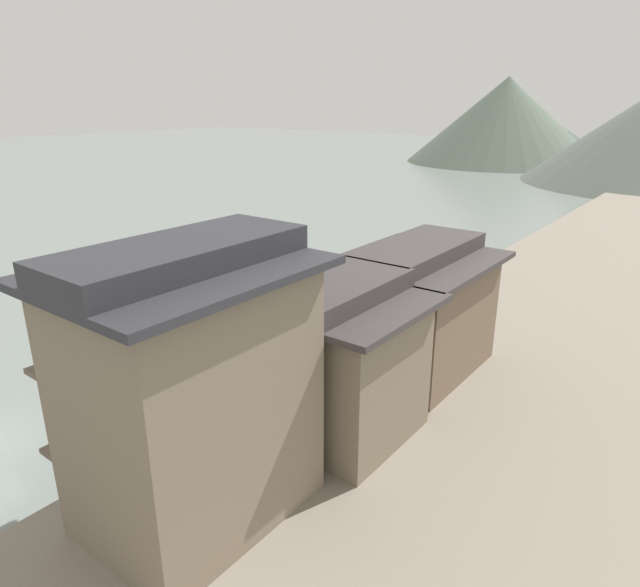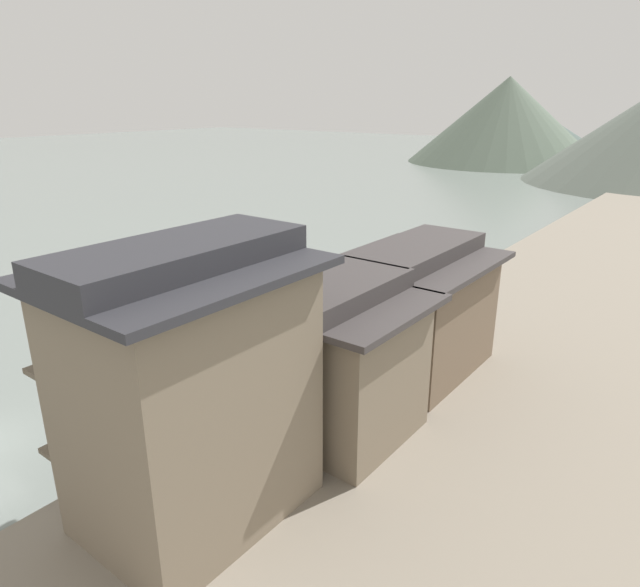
{
  "view_description": "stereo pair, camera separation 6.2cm",
  "coord_description": "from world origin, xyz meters",
  "px_view_note": "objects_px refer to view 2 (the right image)",
  "views": [
    {
      "loc": [
        22.5,
        -6.85,
        13.24
      ],
      "look_at": [
        2.2,
        19.67,
        1.6
      ],
      "focal_mm": 31.23,
      "sensor_mm": 36.0,
      "label": 1
    },
    {
      "loc": [
        22.55,
        -6.81,
        13.24
      ],
      "look_at": [
        2.2,
        19.67,
        1.6
      ],
      "focal_mm": 31.23,
      "sensor_mm": 36.0,
      "label": 2
    }
  ],
  "objects_px": {
    "boat_midriver_upstream": "(247,306)",
    "house_waterfront_second": "(332,357)",
    "boat_moored_far": "(342,265)",
    "mooring_post_dock_mid": "(349,334)",
    "mooring_post_dock_far": "(411,299)",
    "house_waterfront_nearest": "(190,388)",
    "house_waterfront_tall": "(414,308)",
    "boat_moored_nearest": "(420,289)",
    "boat_moored_third": "(362,321)",
    "boat_moored_second": "(237,387)",
    "boat_midriver_drifting": "(415,253)",
    "mooring_post_dock_near": "(186,423)"
  },
  "relations": [
    {
      "from": "boat_moored_far",
      "to": "mooring_post_dock_mid",
      "type": "bearing_deg",
      "value": -53.26
    },
    {
      "from": "boat_moored_nearest",
      "to": "house_waterfront_nearest",
      "type": "relative_size",
      "value": 0.53
    },
    {
      "from": "boat_moored_nearest",
      "to": "boat_moored_far",
      "type": "relative_size",
      "value": 1.06
    },
    {
      "from": "boat_moored_far",
      "to": "boat_midriver_upstream",
      "type": "xyz_separation_m",
      "value": [
        0.88,
        -12.13,
        0.14
      ]
    },
    {
      "from": "boat_moored_nearest",
      "to": "mooring_post_dock_near",
      "type": "relative_size",
      "value": 5.25
    },
    {
      "from": "mooring_post_dock_far",
      "to": "house_waterfront_nearest",
      "type": "bearing_deg",
      "value": -79.82
    },
    {
      "from": "house_waterfront_tall",
      "to": "mooring_post_dock_far",
      "type": "relative_size",
      "value": 7.96
    },
    {
      "from": "boat_moored_far",
      "to": "house_waterfront_tall",
      "type": "xyz_separation_m",
      "value": [
        14.43,
        -14.48,
        3.81
      ]
    },
    {
      "from": "house_waterfront_nearest",
      "to": "mooring_post_dock_near",
      "type": "bearing_deg",
      "value": 145.7
    },
    {
      "from": "mooring_post_dock_near",
      "to": "mooring_post_dock_far",
      "type": "distance_m",
      "value": 17.94
    },
    {
      "from": "mooring_post_dock_far",
      "to": "boat_moored_second",
      "type": "bearing_deg",
      "value": -98.7
    },
    {
      "from": "boat_moored_third",
      "to": "boat_midriver_upstream",
      "type": "relative_size",
      "value": 1.18
    },
    {
      "from": "boat_moored_nearest",
      "to": "boat_moored_far",
      "type": "height_order",
      "value": "boat_moored_nearest"
    },
    {
      "from": "boat_moored_nearest",
      "to": "house_waterfront_nearest",
      "type": "bearing_deg",
      "value": -77.44
    },
    {
      "from": "boat_moored_nearest",
      "to": "house_waterfront_nearest",
      "type": "distance_m",
      "value": 26.88
    },
    {
      "from": "boat_midriver_drifting",
      "to": "house_waterfront_second",
      "type": "xyz_separation_m",
      "value": [
        11.24,
        -27.8,
        3.7
      ]
    },
    {
      "from": "boat_moored_third",
      "to": "boat_midriver_upstream",
      "type": "xyz_separation_m",
      "value": [
        -7.52,
        -2.54,
        0.08
      ]
    },
    {
      "from": "house_waterfront_nearest",
      "to": "house_waterfront_second",
      "type": "bearing_deg",
      "value": 85.78
    },
    {
      "from": "house_waterfront_second",
      "to": "house_waterfront_tall",
      "type": "height_order",
      "value": "same"
    },
    {
      "from": "boat_moored_far",
      "to": "mooring_post_dock_near",
      "type": "distance_m",
      "value": 27.2
    },
    {
      "from": "house_waterfront_second",
      "to": "house_waterfront_tall",
      "type": "relative_size",
      "value": 0.89
    },
    {
      "from": "mooring_post_dock_near",
      "to": "mooring_post_dock_far",
      "type": "relative_size",
      "value": 0.9
    },
    {
      "from": "boat_moored_far",
      "to": "house_waterfront_nearest",
      "type": "xyz_separation_m",
      "value": [
        14.08,
        -27.6,
        5.11
      ]
    },
    {
      "from": "boat_moored_second",
      "to": "mooring_post_dock_near",
      "type": "relative_size",
      "value": 5.25
    },
    {
      "from": "boat_moored_second",
      "to": "boat_moored_far",
      "type": "xyz_separation_m",
      "value": [
        -8.38,
        20.44,
        -0.12
      ]
    },
    {
      "from": "mooring_post_dock_near",
      "to": "house_waterfront_second",
      "type": "bearing_deg",
      "value": 43.28
    },
    {
      "from": "house_waterfront_second",
      "to": "house_waterfront_tall",
      "type": "bearing_deg",
      "value": 91.08
    },
    {
      "from": "house_waterfront_tall",
      "to": "mooring_post_dock_near",
      "type": "bearing_deg",
      "value": -110.73
    },
    {
      "from": "boat_moored_nearest",
      "to": "mooring_post_dock_far",
      "type": "relative_size",
      "value": 4.7
    },
    {
      "from": "boat_moored_far",
      "to": "boat_midriver_upstream",
      "type": "distance_m",
      "value": 12.16
    },
    {
      "from": "boat_midriver_upstream",
      "to": "house_waterfront_second",
      "type": "xyz_separation_m",
      "value": [
        13.68,
        -9.06,
        3.69
      ]
    },
    {
      "from": "boat_moored_third",
      "to": "house_waterfront_tall",
      "type": "relative_size",
      "value": 0.71
    },
    {
      "from": "mooring_post_dock_mid",
      "to": "house_waterfront_second",
      "type": "bearing_deg",
      "value": -60.22
    },
    {
      "from": "boat_moored_far",
      "to": "house_waterfront_second",
      "type": "xyz_separation_m",
      "value": [
        14.56,
        -21.19,
        3.82
      ]
    },
    {
      "from": "boat_moored_second",
      "to": "mooring_post_dock_near",
      "type": "bearing_deg",
      "value": -66.42
    },
    {
      "from": "house_waterfront_second",
      "to": "mooring_post_dock_far",
      "type": "relative_size",
      "value": 7.12
    },
    {
      "from": "boat_midriver_drifting",
      "to": "mooring_post_dock_mid",
      "type": "distance_m",
      "value": 21.78
    },
    {
      "from": "boat_moored_third",
      "to": "mooring_post_dock_mid",
      "type": "bearing_deg",
      "value": -65.22
    },
    {
      "from": "boat_moored_nearest",
      "to": "boat_midriver_upstream",
      "type": "bearing_deg",
      "value": -125.94
    },
    {
      "from": "boat_moored_second",
      "to": "boat_moored_far",
      "type": "bearing_deg",
      "value": 112.3
    },
    {
      "from": "boat_moored_second",
      "to": "house_waterfront_tall",
      "type": "bearing_deg",
      "value": 44.56
    },
    {
      "from": "boat_moored_far",
      "to": "mooring_post_dock_near",
      "type": "bearing_deg",
      "value": -67.46
    },
    {
      "from": "boat_moored_nearest",
      "to": "house_waterfront_nearest",
      "type": "height_order",
      "value": "house_waterfront_nearest"
    },
    {
      "from": "boat_moored_second",
      "to": "boat_midriver_upstream",
      "type": "height_order",
      "value": "boat_midriver_upstream"
    },
    {
      "from": "boat_moored_far",
      "to": "boat_moored_nearest",
      "type": "bearing_deg",
      "value": -12.39
    },
    {
      "from": "boat_moored_nearest",
      "to": "boat_moored_third",
      "type": "height_order",
      "value": "boat_moored_third"
    },
    {
      "from": "house_waterfront_second",
      "to": "mooring_post_dock_far",
      "type": "height_order",
      "value": "house_waterfront_second"
    },
    {
      "from": "mooring_post_dock_mid",
      "to": "house_waterfront_nearest",
      "type": "bearing_deg",
      "value": -74.95
    },
    {
      "from": "boat_moored_far",
      "to": "boat_midriver_upstream",
      "type": "relative_size",
      "value": 0.93
    },
    {
      "from": "boat_midriver_upstream",
      "to": "house_waterfront_tall",
      "type": "xyz_separation_m",
      "value": [
        13.55,
        -2.36,
        3.67
      ]
    }
  ]
}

